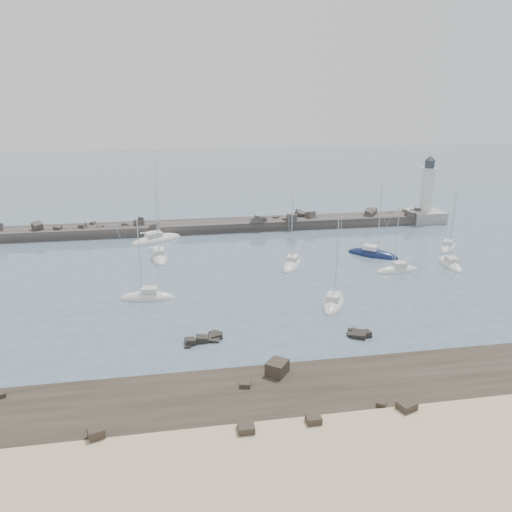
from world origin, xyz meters
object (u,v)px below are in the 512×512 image
(sailboat_3, at_px, (159,257))
(sailboat_4, at_px, (156,240))
(sailboat_5, at_px, (147,298))
(sailboat_10, at_px, (450,265))
(sailboat_12, at_px, (448,248))
(sailboat_8, at_px, (373,255))
(sailboat_6, at_px, (292,265))
(sailboat_9, at_px, (397,271))
(sailboat_7, at_px, (334,303))
(lighthouse, at_px, (425,207))

(sailboat_3, height_order, sailboat_4, sailboat_4)
(sailboat_4, xyz_separation_m, sailboat_5, (-0.68, -28.05, 0.01))
(sailboat_10, distance_m, sailboat_12, 9.68)
(sailboat_8, bearing_deg, sailboat_6, -168.35)
(sailboat_8, relative_size, sailboat_12, 1.20)
(sailboat_8, bearing_deg, sailboat_10, -34.77)
(sailboat_9, height_order, sailboat_12, sailboat_12)
(sailboat_4, relative_size, sailboat_5, 1.36)
(sailboat_7, relative_size, sailboat_8, 0.88)
(lighthouse, distance_m, sailboat_8, 29.59)
(sailboat_5, height_order, sailboat_6, sailboat_6)
(sailboat_3, relative_size, sailboat_5, 1.16)
(sailboat_6, xyz_separation_m, sailboat_7, (1.71, -15.72, -0.01))
(sailboat_5, distance_m, sailboat_12, 53.45)
(sailboat_5, bearing_deg, sailboat_8, 19.18)
(lighthouse, relative_size, sailboat_5, 1.26)
(sailboat_6, distance_m, sailboat_12, 29.70)
(lighthouse, distance_m, sailboat_5, 66.66)
(sailboat_3, distance_m, sailboat_8, 35.78)
(sailboat_5, relative_size, sailboat_7, 0.95)
(sailboat_4, bearing_deg, sailboat_9, -32.60)
(lighthouse, relative_size, sailboat_4, 0.92)
(lighthouse, height_order, sailboat_8, lighthouse)
(sailboat_4, bearing_deg, sailboat_7, -55.72)
(sailboat_9, distance_m, sailboat_10, 9.59)
(sailboat_9, bearing_deg, lighthouse, 56.18)
(sailboat_4, xyz_separation_m, sailboat_12, (50.81, -13.71, 0.01))
(sailboat_3, bearing_deg, sailboat_4, 93.64)
(sailboat_3, relative_size, sailboat_7, 1.11)
(lighthouse, xyz_separation_m, sailboat_12, (-5.73, -19.72, -2.95))
(sailboat_7, bearing_deg, sailboat_9, 37.63)
(lighthouse, height_order, sailboat_4, sailboat_4)
(sailboat_4, distance_m, sailboat_5, 28.06)
(sailboat_5, bearing_deg, sailboat_3, 85.55)
(sailboat_4, height_order, sailboat_8, sailboat_4)
(sailboat_4, bearing_deg, sailboat_6, -40.41)
(sailboat_3, bearing_deg, sailboat_8, -7.37)
(sailboat_8, distance_m, sailboat_9, 8.29)
(sailboat_10, bearing_deg, sailboat_9, -172.48)
(sailboat_5, bearing_deg, sailboat_7, -13.98)
(sailboat_10, bearing_deg, lighthouse, 70.04)
(lighthouse, height_order, sailboat_6, lighthouse)
(sailboat_10, bearing_deg, sailboat_3, 165.72)
(sailboat_8, height_order, sailboat_12, sailboat_8)
(sailboat_12, bearing_deg, lighthouse, 73.80)
(sailboat_6, bearing_deg, sailboat_5, -156.16)
(sailboat_3, xyz_separation_m, sailboat_12, (50.13, -3.05, -0.01))
(sailboat_3, relative_size, sailboat_6, 1.10)
(sailboat_8, bearing_deg, sailboat_7, -124.73)
(sailboat_7, bearing_deg, sailboat_6, 96.20)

